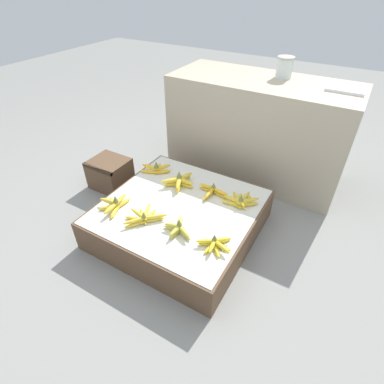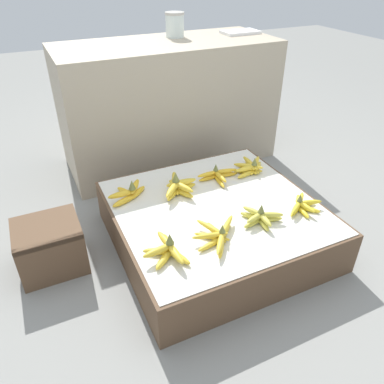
{
  "view_description": "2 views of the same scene",
  "coord_description": "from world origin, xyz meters",
  "px_view_note": "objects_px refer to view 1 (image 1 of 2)",
  "views": [
    {
      "loc": [
        0.81,
        -1.24,
        1.46
      ],
      "look_at": [
        0.04,
        0.09,
        0.29
      ],
      "focal_mm": 28.0,
      "sensor_mm": 36.0,
      "label": 1
    },
    {
      "loc": [
        -0.73,
        -1.3,
        1.26
      ],
      "look_at": [
        -0.08,
        0.11,
        0.26
      ],
      "focal_mm": 35.0,
      "sensor_mm": 36.0,
      "label": 2
    }
  ],
  "objects_px": {
    "banana_bunch_front_left": "(115,204)",
    "banana_bunch_front_midleft": "(144,217)",
    "foam_tray_white": "(346,89)",
    "banana_bunch_front_midright": "(178,228)",
    "wooden_crate": "(110,173)",
    "banana_bunch_middle_left": "(156,169)",
    "banana_bunch_front_right": "(215,244)",
    "banana_bunch_middle_midright": "(213,191)",
    "banana_bunch_middle_right": "(241,201)",
    "glass_jar": "(285,67)",
    "banana_bunch_middle_midleft": "(180,181)"
  },
  "relations": [
    {
      "from": "banana_bunch_front_left",
      "to": "banana_bunch_front_midright",
      "type": "bearing_deg",
      "value": 3.06
    },
    {
      "from": "banana_bunch_front_right",
      "to": "banana_bunch_middle_right",
      "type": "xyz_separation_m",
      "value": [
        -0.03,
        0.41,
        0.0
      ]
    },
    {
      "from": "banana_bunch_front_right",
      "to": "banana_bunch_middle_midleft",
      "type": "relative_size",
      "value": 0.87
    },
    {
      "from": "banana_bunch_front_left",
      "to": "banana_bunch_middle_left",
      "type": "distance_m",
      "value": 0.47
    },
    {
      "from": "banana_bunch_front_right",
      "to": "wooden_crate",
      "type": "bearing_deg",
      "value": 162.01
    },
    {
      "from": "banana_bunch_middle_left",
      "to": "banana_bunch_middle_right",
      "type": "distance_m",
      "value": 0.69
    },
    {
      "from": "wooden_crate",
      "to": "banana_bunch_middle_right",
      "type": "height_order",
      "value": "banana_bunch_middle_right"
    },
    {
      "from": "banana_bunch_middle_right",
      "to": "foam_tray_white",
      "type": "xyz_separation_m",
      "value": [
        0.36,
        0.78,
        0.55
      ]
    },
    {
      "from": "glass_jar",
      "to": "banana_bunch_front_right",
      "type": "bearing_deg",
      "value": -85.14
    },
    {
      "from": "banana_bunch_front_midright",
      "to": "foam_tray_white",
      "type": "relative_size",
      "value": 0.82
    },
    {
      "from": "banana_bunch_front_right",
      "to": "banana_bunch_middle_midright",
      "type": "bearing_deg",
      "value": 119.07
    },
    {
      "from": "banana_bunch_front_midright",
      "to": "banana_bunch_middle_midleft",
      "type": "bearing_deg",
      "value": 121.23
    },
    {
      "from": "banana_bunch_middle_left",
      "to": "banana_bunch_middle_midleft",
      "type": "bearing_deg",
      "value": -12.62
    },
    {
      "from": "banana_bunch_front_midright",
      "to": "banana_bunch_middle_left",
      "type": "relative_size",
      "value": 0.93
    },
    {
      "from": "banana_bunch_middle_right",
      "to": "foam_tray_white",
      "type": "relative_size",
      "value": 0.92
    },
    {
      "from": "banana_bunch_middle_midleft",
      "to": "banana_bunch_middle_right",
      "type": "bearing_deg",
      "value": 2.84
    },
    {
      "from": "banana_bunch_middle_right",
      "to": "banana_bunch_middle_left",
      "type": "bearing_deg",
      "value": 177.42
    },
    {
      "from": "banana_bunch_middle_midright",
      "to": "banana_bunch_middle_right",
      "type": "relative_size",
      "value": 1.04
    },
    {
      "from": "banana_bunch_front_midright",
      "to": "glass_jar",
      "type": "xyz_separation_m",
      "value": [
        0.13,
        1.26,
        0.62
      ]
    },
    {
      "from": "banana_bunch_middle_left",
      "to": "banana_bunch_middle_midleft",
      "type": "xyz_separation_m",
      "value": [
        0.24,
        -0.05,
        0.0
      ]
    },
    {
      "from": "glass_jar",
      "to": "wooden_crate",
      "type": "bearing_deg",
      "value": -138.74
    },
    {
      "from": "banana_bunch_front_right",
      "to": "banana_bunch_middle_midleft",
      "type": "bearing_deg",
      "value": 140.63
    },
    {
      "from": "wooden_crate",
      "to": "banana_bunch_front_right",
      "type": "relative_size",
      "value": 1.45
    },
    {
      "from": "banana_bunch_front_midright",
      "to": "banana_bunch_middle_left",
      "type": "bearing_deg",
      "value": 136.92
    },
    {
      "from": "glass_jar",
      "to": "banana_bunch_front_left",
      "type": "bearing_deg",
      "value": -114.76
    },
    {
      "from": "foam_tray_white",
      "to": "wooden_crate",
      "type": "bearing_deg",
      "value": -150.6
    },
    {
      "from": "wooden_crate",
      "to": "banana_bunch_front_right",
      "type": "distance_m",
      "value": 1.19
    },
    {
      "from": "wooden_crate",
      "to": "banana_bunch_middle_left",
      "type": "height_order",
      "value": "banana_bunch_middle_left"
    },
    {
      "from": "banana_bunch_front_midleft",
      "to": "banana_bunch_front_midright",
      "type": "xyz_separation_m",
      "value": [
        0.23,
        0.02,
        0.0
      ]
    },
    {
      "from": "banana_bunch_front_left",
      "to": "banana_bunch_front_right",
      "type": "distance_m",
      "value": 0.7
    },
    {
      "from": "banana_bunch_front_left",
      "to": "banana_bunch_middle_midright",
      "type": "relative_size",
      "value": 0.99
    },
    {
      "from": "banana_bunch_front_midleft",
      "to": "banana_bunch_middle_right",
      "type": "relative_size",
      "value": 1.12
    },
    {
      "from": "wooden_crate",
      "to": "glass_jar",
      "type": "relative_size",
      "value": 1.97
    },
    {
      "from": "wooden_crate",
      "to": "banana_bunch_front_right",
      "type": "bearing_deg",
      "value": -17.99
    },
    {
      "from": "banana_bunch_front_right",
      "to": "banana_bunch_middle_midright",
      "type": "relative_size",
      "value": 0.86
    },
    {
      "from": "banana_bunch_front_left",
      "to": "glass_jar",
      "type": "distance_m",
      "value": 1.55
    },
    {
      "from": "banana_bunch_front_right",
      "to": "banana_bunch_middle_right",
      "type": "relative_size",
      "value": 0.89
    },
    {
      "from": "banana_bunch_middle_left",
      "to": "banana_bunch_middle_midright",
      "type": "relative_size",
      "value": 0.93
    },
    {
      "from": "banana_bunch_front_left",
      "to": "banana_bunch_middle_midleft",
      "type": "height_order",
      "value": "banana_bunch_middle_midleft"
    },
    {
      "from": "banana_bunch_middle_midright",
      "to": "banana_bunch_middle_right",
      "type": "xyz_separation_m",
      "value": [
        0.21,
        -0.0,
        0.0
      ]
    },
    {
      "from": "banana_bunch_middle_midright",
      "to": "foam_tray_white",
      "type": "distance_m",
      "value": 1.11
    },
    {
      "from": "banana_bunch_middle_right",
      "to": "banana_bunch_middle_midright",
      "type": "bearing_deg",
      "value": 179.38
    },
    {
      "from": "banana_bunch_middle_midright",
      "to": "glass_jar",
      "type": "height_order",
      "value": "glass_jar"
    },
    {
      "from": "banana_bunch_front_left",
      "to": "banana_bunch_middle_midleft",
      "type": "relative_size",
      "value": 1.0
    },
    {
      "from": "banana_bunch_front_midleft",
      "to": "banana_bunch_front_right",
      "type": "relative_size",
      "value": 1.25
    },
    {
      "from": "banana_bunch_front_left",
      "to": "foam_tray_white",
      "type": "relative_size",
      "value": 0.94
    },
    {
      "from": "wooden_crate",
      "to": "banana_bunch_front_midleft",
      "type": "xyz_separation_m",
      "value": [
        0.66,
        -0.39,
        0.13
      ]
    },
    {
      "from": "wooden_crate",
      "to": "banana_bunch_front_left",
      "type": "bearing_deg",
      "value": -42.59
    },
    {
      "from": "banana_bunch_front_right",
      "to": "banana_bunch_middle_midleft",
      "type": "height_order",
      "value": "banana_bunch_middle_midleft"
    },
    {
      "from": "banana_bunch_front_left",
      "to": "banana_bunch_front_midleft",
      "type": "height_order",
      "value": "banana_bunch_front_left"
    }
  ]
}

